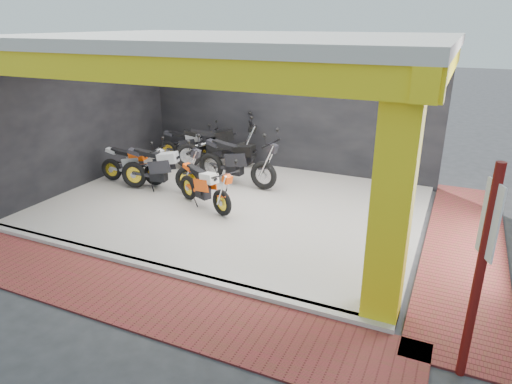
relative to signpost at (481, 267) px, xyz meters
The scene contains 18 objects.
ground 5.25m from the signpost, 162.96° to the left, with size 80.00×80.00×0.00m, color #2D2D30.
showroom_floor 6.12m from the signpost, 144.22° to the left, with size 8.00×6.00×0.10m, color silver.
showroom_ceiling 6.33m from the signpost, 144.22° to the left, with size 8.40×6.40×0.20m, color beige.
back_wall 8.17m from the signpost, 126.28° to the left, with size 8.20×0.20×3.50m, color black.
left_wall 9.59m from the signpost, 158.71° to the left, with size 0.20×6.20×3.50m, color black.
corner_column 1.34m from the signpost, 145.93° to the left, with size 0.50×0.50×3.50m, color yellow.
header_beam_front 5.20m from the signpost, behind, with size 8.40×0.30×0.40m, color yellow.
header_beam_right 4.03m from the signpost, 103.42° to the left, with size 0.30×6.40×0.40m, color yellow.
floor_kerb 5.05m from the signpost, behind, with size 8.00×0.20×0.10m, color silver.
paver_front 5.05m from the signpost, behind, with size 9.00×1.40×0.03m, color maroon.
paver_right 3.76m from the signpost, 90.50° to the left, with size 1.40×7.00×0.03m, color maroon.
signpost is the anchor object (origin of this frame).
moto_hero 5.51m from the signpost, 149.77° to the left, with size 1.90×0.71×1.16m, color #F84B0A, non-canonical shape.
moto_row_a 7.10m from the signpost, 149.38° to the left, with size 2.18×0.81×1.33m, color black, non-canonical shape.
moto_row_b 6.49m from the signpost, 135.02° to the left, with size 2.33×0.86×1.42m, color black, non-canonical shape.
moto_row_c 8.08m from the signpost, 152.56° to the left, with size 1.90×0.70×1.16m, color #9D9FA4, non-canonical shape.
moto_row_d 8.37m from the signpost, 133.99° to the left, with size 2.38×0.88×1.45m, color black, non-canonical shape.
moto_row_e 9.04m from the signpost, 139.46° to the left, with size 1.94×0.72×1.18m, color black, non-canonical shape.
Camera 1 is at (4.41, -6.44, 3.95)m, focal length 32.00 mm.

